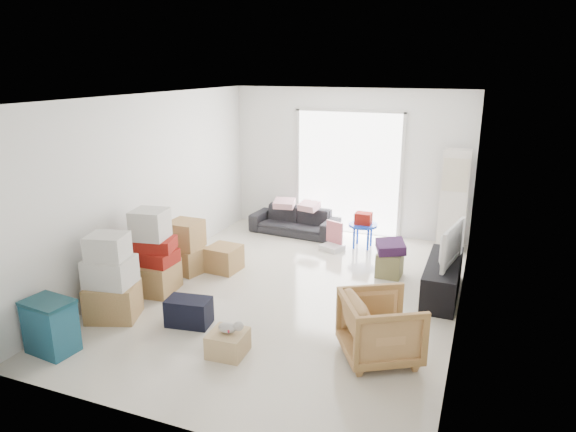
# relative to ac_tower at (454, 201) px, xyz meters

# --- Properties ---
(room_shell) EXTENTS (4.98, 6.48, 3.18)m
(room_shell) POSITION_rel_ac_tower_xyz_m (-1.95, -2.65, 0.48)
(room_shell) COLOR beige
(room_shell) RESTS_ON ground
(sliding_door) EXTENTS (2.10, 0.04, 2.33)m
(sliding_door) POSITION_rel_ac_tower_xyz_m (-1.95, 0.33, 0.37)
(sliding_door) COLOR white
(sliding_door) RESTS_ON room_shell
(ac_tower) EXTENTS (0.45, 0.30, 1.75)m
(ac_tower) POSITION_rel_ac_tower_xyz_m (0.00, 0.00, 0.00)
(ac_tower) COLOR silver
(ac_tower) RESTS_ON room_shell
(tv_console) EXTENTS (0.44, 1.46, 0.49)m
(tv_console) POSITION_rel_ac_tower_xyz_m (0.05, -1.96, -0.63)
(tv_console) COLOR black
(tv_console) RESTS_ON room_shell
(television) EXTENTS (0.71, 1.03, 0.12)m
(television) POSITION_rel_ac_tower_xyz_m (0.05, -1.96, -0.32)
(television) COLOR black
(television) RESTS_ON tv_console
(sofa) EXTENTS (1.69, 0.61, 0.65)m
(sofa) POSITION_rel_ac_tower_xyz_m (-2.83, -0.15, -0.55)
(sofa) COLOR #26262B
(sofa) RESTS_ON room_shell
(pillow_left) EXTENTS (0.40, 0.34, 0.11)m
(pillow_left) POSITION_rel_ac_tower_xyz_m (-3.04, -0.16, -0.17)
(pillow_left) COLOR #CA9399
(pillow_left) RESTS_ON sofa
(pillow_right) EXTENTS (0.41, 0.36, 0.12)m
(pillow_right) POSITION_rel_ac_tower_xyz_m (-2.54, -0.16, -0.17)
(pillow_right) COLOR #CA9399
(pillow_right) RESTS_ON sofa
(armchair) EXTENTS (1.02, 1.04, 0.80)m
(armchair) POSITION_rel_ac_tower_xyz_m (-0.43, -3.87, -0.47)
(armchair) COLOR tan
(armchair) RESTS_ON room_shell
(storage_bins) EXTENTS (0.58, 0.43, 0.62)m
(storage_bins) POSITION_rel_ac_tower_xyz_m (-3.85, -5.08, -0.56)
(storage_bins) COLOR navy
(storage_bins) RESTS_ON room_shell
(box_stack_a) EXTENTS (0.74, 0.68, 1.11)m
(box_stack_a) POSITION_rel_ac_tower_xyz_m (-3.75, -4.18, -0.38)
(box_stack_a) COLOR tan
(box_stack_a) RESTS_ON room_shell
(box_stack_b) EXTENTS (0.70, 0.65, 1.20)m
(box_stack_b) POSITION_rel_ac_tower_xyz_m (-3.75, -3.32, -0.36)
(box_stack_b) COLOR tan
(box_stack_b) RESTS_ON room_shell
(box_stack_c) EXTENTS (0.63, 0.56, 0.81)m
(box_stack_c) POSITION_rel_ac_tower_xyz_m (-3.72, -2.52, -0.48)
(box_stack_c) COLOR tan
(box_stack_c) RESTS_ON room_shell
(loose_box) EXTENTS (0.50, 0.50, 0.39)m
(loose_box) POSITION_rel_ac_tower_xyz_m (-3.20, -2.27, -0.68)
(loose_box) COLOR tan
(loose_box) RESTS_ON room_shell
(duffel_bag) EXTENTS (0.57, 0.40, 0.34)m
(duffel_bag) POSITION_rel_ac_tower_xyz_m (-2.77, -3.99, -0.70)
(duffel_bag) COLOR black
(duffel_bag) RESTS_ON room_shell
(ottoman) EXTENTS (0.38, 0.38, 0.37)m
(ottoman) POSITION_rel_ac_tower_xyz_m (-0.76, -1.56, -0.69)
(ottoman) COLOR olive
(ottoman) RESTS_ON room_shell
(blanket) EXTENTS (0.52, 0.52, 0.14)m
(blanket) POSITION_rel_ac_tower_xyz_m (-0.76, -1.56, -0.44)
(blanket) COLOR #371A41
(blanket) RESTS_ON ottoman
(kids_table) EXTENTS (0.50, 0.50, 0.63)m
(kids_table) POSITION_rel_ac_tower_xyz_m (-1.44, -0.45, -0.43)
(kids_table) COLOR blue
(kids_table) RESTS_ON room_shell
(toy_walker) EXTENTS (0.45, 0.43, 0.48)m
(toy_walker) POSITION_rel_ac_tower_xyz_m (-1.90, -0.73, -0.74)
(toy_walker) COLOR silver
(toy_walker) RESTS_ON room_shell
(wood_crate) EXTENTS (0.42, 0.42, 0.26)m
(wood_crate) POSITION_rel_ac_tower_xyz_m (-2.00, -4.42, -0.74)
(wood_crate) COLOR tan
(wood_crate) RESTS_ON room_shell
(plush_bunny) EXTENTS (0.29, 0.16, 0.14)m
(plush_bunny) POSITION_rel_ac_tower_xyz_m (-1.97, -4.41, -0.55)
(plush_bunny) COLOR #B2ADA8
(plush_bunny) RESTS_ON wood_crate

